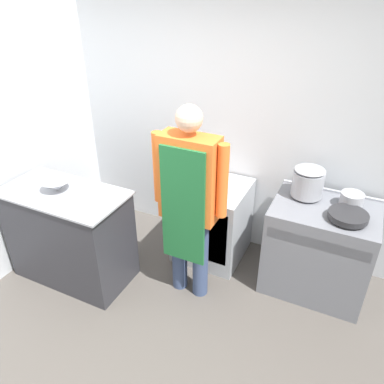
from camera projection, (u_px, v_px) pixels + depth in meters
The scene contains 11 objects.
ground_plane at pixel (130, 355), 2.96m from camera, with size 14.00×14.00×0.00m, color #4C4742.
wall_back at pixel (223, 121), 3.72m from camera, with size 8.00×0.05×2.70m.
wall_left at pixel (35, 122), 3.69m from camera, with size 0.05×8.00×2.70m.
prep_counter at pixel (71, 235), 3.55m from camera, with size 1.15×0.60×0.94m.
stove at pixel (318, 248), 3.43m from camera, with size 0.90×0.67×0.89m.
fridge_unit at pixel (212, 221), 3.86m from camera, with size 0.67×0.66×0.82m.
person_cook at pixel (189, 196), 3.07m from camera, with size 0.66×0.24×1.80m.
mixing_bowl at pixel (56, 185), 3.32m from camera, with size 0.26×0.26×0.10m.
stock_pot at pixel (308, 181), 3.30m from camera, with size 0.27×0.27×0.27m.
saute_pan at pixel (348, 216), 3.03m from camera, with size 0.32×0.32×0.05m.
sauce_pot at pixel (352, 199), 3.20m from camera, with size 0.19×0.19×0.11m.
Camera 1 is at (1.27, -1.52, 2.60)m, focal length 35.00 mm.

